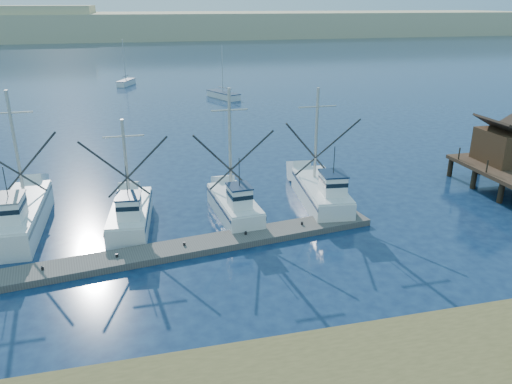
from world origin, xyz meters
TOP-DOWN VIEW (x-y plane):
  - ground at (0.00, 0.00)m, footprint 500.00×500.00m
  - floating_dock at (-8.46, 6.03)m, footprint 31.35×6.40m
  - dune_ridge at (0.00, 210.00)m, footprint 360.00×60.00m
  - trawler_fleet at (-8.24, 11.21)m, footprint 31.13×9.76m
  - sailboat_near at (6.30, 57.03)m, footprint 4.50×7.01m
  - sailboat_far at (-8.54, 74.17)m, footprint 3.47×5.35m

SIDE VIEW (x-z plane):
  - ground at x=0.00m, z-range 0.00..0.00m
  - floating_dock at x=-8.46m, z-range 0.00..0.42m
  - sailboat_near at x=6.30m, z-range -3.57..4.53m
  - sailboat_far at x=-8.54m, z-range -3.54..4.56m
  - trawler_fleet at x=-8.24m, z-range -3.53..5.49m
  - dune_ridge at x=0.00m, z-range 0.00..10.00m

